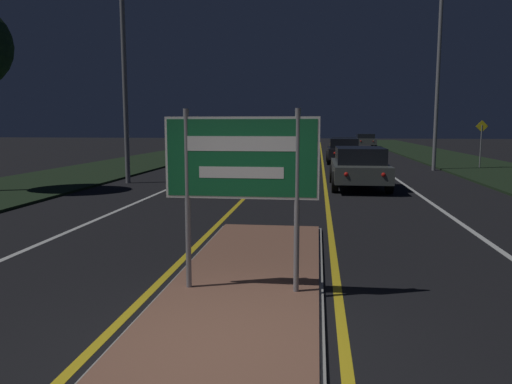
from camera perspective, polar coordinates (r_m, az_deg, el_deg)
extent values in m
plane|color=black|center=(5.01, -4.87, -18.59)|extent=(160.00, 160.00, 0.00)
cube|color=#999993|center=(6.63, -1.62, -11.63)|extent=(2.11, 8.49, 0.05)
cube|color=brown|center=(6.62, -1.63, -11.42)|extent=(1.99, 8.37, 0.10)
cube|color=black|center=(26.62, -16.11, 2.68)|extent=(5.00, 100.00, 0.08)
cube|color=black|center=(25.94, 26.28, 2.07)|extent=(5.00, 100.00, 0.08)
cube|color=gold|center=(29.56, 2.77, 3.37)|extent=(0.12, 70.00, 0.01)
cube|color=gold|center=(29.48, 7.61, 3.30)|extent=(0.12, 70.00, 0.01)
cube|color=silver|center=(29.92, -2.89, 3.42)|extent=(0.12, 70.00, 0.01)
cube|color=silver|center=(29.65, 13.34, 3.19)|extent=(0.12, 70.00, 0.01)
cube|color=silver|center=(30.58, -8.45, 3.44)|extent=(0.10, 70.00, 0.01)
cube|color=silver|center=(30.13, 19.02, 3.04)|extent=(0.10, 70.00, 0.01)
cylinder|color=gray|center=(6.47, -7.83, -0.89)|extent=(0.07, 0.07, 2.32)
cylinder|color=gray|center=(6.26, 4.71, -1.13)|extent=(0.07, 0.07, 2.32)
cube|color=#146033|center=(6.27, -1.69, 3.91)|extent=(1.95, 0.04, 1.03)
cube|color=white|center=(6.24, -1.72, 3.89)|extent=(1.95, 0.00, 1.03)
cube|color=#146033|center=(6.24, -1.72, 3.89)|extent=(1.89, 0.01, 0.97)
cube|color=white|center=(6.23, -1.73, 5.54)|extent=(1.37, 0.01, 0.19)
cube|color=white|center=(6.25, -1.72, 2.24)|extent=(1.07, 0.01, 0.14)
cylinder|color=gray|center=(19.76, -14.80, 12.78)|extent=(0.18, 0.18, 8.12)
cylinder|color=gray|center=(26.07, 20.14, 13.61)|extent=(0.18, 0.18, 10.24)
cube|color=#4C514C|center=(18.08, 11.66, 2.47)|extent=(1.83, 4.68, 0.55)
cube|color=black|center=(17.77, 11.77, 4.14)|extent=(1.61, 2.43, 0.54)
sphere|color=red|center=(15.73, 10.27, 2.00)|extent=(0.14, 0.14, 0.14)
sphere|color=red|center=(15.84, 14.36, 1.92)|extent=(0.14, 0.14, 0.14)
cylinder|color=black|center=(19.50, 8.74, 2.09)|extent=(0.22, 0.70, 0.70)
cylinder|color=black|center=(19.63, 13.84, 2.00)|extent=(0.22, 0.70, 0.70)
cylinder|color=black|center=(16.62, 9.02, 1.13)|extent=(0.22, 0.70, 0.70)
cylinder|color=black|center=(16.77, 14.99, 1.02)|extent=(0.22, 0.70, 0.70)
cube|color=black|center=(29.48, 9.93, 4.46)|extent=(1.76, 4.02, 0.59)
cube|color=black|center=(29.21, 9.98, 5.53)|extent=(1.55, 2.09, 0.53)
sphere|color=red|center=(27.46, 8.99, 4.40)|extent=(0.14, 0.14, 0.14)
sphere|color=red|center=(27.52, 11.27, 4.36)|extent=(0.14, 0.14, 0.14)
cylinder|color=black|center=(30.71, 8.23, 4.07)|extent=(0.22, 0.66, 0.66)
cylinder|color=black|center=(30.79, 11.37, 4.01)|extent=(0.22, 0.66, 0.66)
cylinder|color=black|center=(28.22, 8.33, 3.76)|extent=(0.22, 0.66, 0.66)
cylinder|color=black|center=(28.31, 11.74, 3.69)|extent=(0.22, 0.66, 0.66)
cube|color=black|center=(37.64, 9.89, 5.09)|extent=(1.88, 4.20, 0.56)
cube|color=black|center=(37.37, 9.93, 5.84)|extent=(1.66, 2.18, 0.44)
sphere|color=red|center=(35.54, 9.11, 5.08)|extent=(0.14, 0.14, 0.14)
sphere|color=red|center=(35.60, 11.00, 5.04)|extent=(0.14, 0.14, 0.14)
cylinder|color=black|center=(38.92, 8.46, 4.79)|extent=(0.22, 0.63, 0.63)
cylinder|color=black|center=(39.01, 11.12, 4.73)|extent=(0.22, 0.63, 0.63)
cylinder|color=black|center=(36.32, 8.56, 4.59)|extent=(0.22, 0.63, 0.63)
cylinder|color=black|center=(36.41, 11.40, 4.53)|extent=(0.22, 0.63, 0.63)
cube|color=#4C514C|center=(51.50, 12.33, 5.69)|extent=(1.89, 4.65, 0.59)
cube|color=black|center=(51.20, 12.37, 6.26)|extent=(1.67, 2.42, 0.45)
sphere|color=red|center=(49.14, 11.89, 5.71)|extent=(0.14, 0.14, 0.14)
sphere|color=red|center=(49.26, 13.26, 5.67)|extent=(0.14, 0.14, 0.14)
cylinder|color=black|center=(52.87, 11.20, 5.45)|extent=(0.22, 0.61, 0.61)
cylinder|color=black|center=(53.03, 13.16, 5.40)|extent=(0.22, 0.61, 0.61)
cylinder|color=black|center=(49.99, 11.43, 5.33)|extent=(0.22, 0.61, 0.61)
cylinder|color=black|center=(50.16, 13.50, 5.28)|extent=(0.22, 0.61, 0.61)
cube|color=black|center=(17.68, -5.11, 2.54)|extent=(1.80, 4.66, 0.58)
cube|color=black|center=(17.91, -4.94, 4.31)|extent=(1.58, 2.42, 0.48)
sphere|color=white|center=(15.57, -8.90, 2.06)|extent=(0.14, 0.14, 0.14)
sphere|color=white|center=(15.31, -4.89, 2.03)|extent=(0.14, 0.14, 0.14)
cylinder|color=black|center=(16.52, -9.06, 1.11)|extent=(0.22, 0.71, 0.71)
cylinder|color=black|center=(16.13, -3.19, 1.03)|extent=(0.22, 0.71, 0.71)
cylinder|color=black|center=(19.30, -6.69, 2.08)|extent=(0.22, 0.71, 0.71)
cylinder|color=black|center=(18.96, -1.65, 2.04)|extent=(0.22, 0.71, 0.71)
cylinder|color=gray|center=(27.65, 24.30, 4.78)|extent=(0.06, 0.06, 2.13)
cube|color=yellow|center=(27.63, 24.41, 6.86)|extent=(0.60, 0.02, 0.60)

